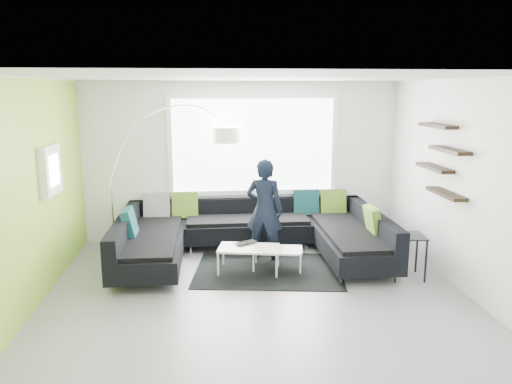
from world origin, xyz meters
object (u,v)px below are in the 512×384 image
sectional_sofa (251,236)px  person (265,210)px  arc_lamp (110,182)px  coffee_table (263,258)px  laptop (248,244)px  side_table (407,256)px

sectional_sofa → person: person is taller
sectional_sofa → arc_lamp: (-2.21, 0.50, 0.82)m
coffee_table → laptop: laptop is taller
side_table → person: 2.23m
sectional_sofa → side_table: 2.35m
arc_lamp → person: arc_lamp is taller
sectional_sofa → coffee_table: bearing=-73.7°
sectional_sofa → side_table: size_ratio=6.53×
coffee_table → person: (0.08, 0.52, 0.62)m
arc_lamp → laptop: (2.12, -0.88, -0.82)m
side_table → laptop: side_table is taller
coffee_table → laptop: (-0.22, 0.09, 0.20)m
coffee_table → side_table: 2.07m
coffee_table → side_table: bearing=-2.5°
arc_lamp → laptop: 2.44m
person → laptop: (-0.30, -0.43, -0.41)m
sectional_sofa → coffee_table: sectional_sofa is taller
sectional_sofa → arc_lamp: 2.41m
coffee_table → arc_lamp: 2.73m
sectional_sofa → laptop: sectional_sofa is taller
person → sectional_sofa: bearing=32.8°
coffee_table → laptop: size_ratio=2.74×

